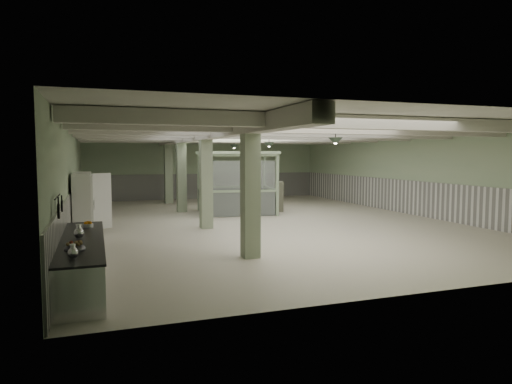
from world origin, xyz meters
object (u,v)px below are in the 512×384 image
object	(u,v)px
guard_booth	(236,172)
filing_cabinet	(278,196)
prep_counter	(82,260)
walkin_cooler	(84,207)

from	to	relation	value
guard_booth	filing_cabinet	xyz separation A→B (m)	(2.04, -0.07, -1.17)
filing_cabinet	prep_counter	bearing A→B (deg)	-112.53
prep_counter	guard_booth	distance (m)	11.69
walkin_cooler	filing_cabinet	xyz separation A→B (m)	(8.43, 4.33, -0.29)
prep_counter	guard_booth	bearing A→B (deg)	57.12
walkin_cooler	guard_booth	world-z (taller)	guard_booth
prep_counter	guard_booth	xyz separation A→B (m)	(6.30, 9.75, 1.41)
prep_counter	filing_cabinet	xyz separation A→B (m)	(8.34, 9.68, 0.24)
guard_booth	filing_cabinet	world-z (taller)	guard_booth
walkin_cooler	prep_counter	bearing A→B (deg)	-89.11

